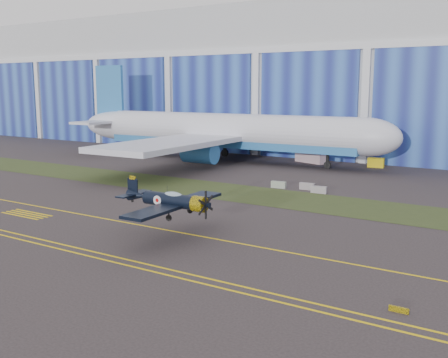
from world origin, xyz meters
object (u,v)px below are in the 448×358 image
Objects in this scene: warbird at (170,200)px; tug at (376,163)px; jetliner at (227,93)px; shipping_container at (312,155)px.

tug is at bearing 84.79° from warbird.
warbird reaches higher than tug.
warbird is at bearing -65.39° from jetliner.
warbird is 52.49m from shipping_container.
warbird is at bearing -60.61° from shipping_container.
warbird reaches higher than shipping_container.
shipping_container is at bearing 97.42° from warbird.
tug is at bearing 11.95° from jetliner.
jetliner is at bearing -176.02° from tug.
warbird is 0.17× the size of jetliner.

